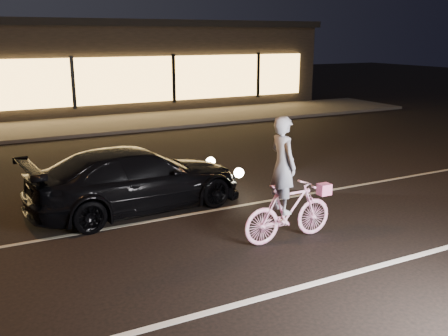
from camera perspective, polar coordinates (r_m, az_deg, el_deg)
ground at (r=8.59m, az=3.25°, el=-9.13°), size 90.00×90.00×0.00m
lane_stripe_near at (r=7.47m, az=9.23°, el=-13.17°), size 60.00×0.12×0.01m
lane_stripe_far at (r=10.23m, az=-2.45°, el=-5.06°), size 60.00×0.10×0.01m
sidewalk at (r=20.44m, az=-15.58°, el=4.67°), size 30.00×4.00×0.12m
storefront at (r=26.06m, az=-18.72°, el=11.16°), size 25.40×8.42×4.20m
cyclist at (r=8.69m, az=7.23°, el=-3.38°), size 1.76×0.61×2.22m
sedan at (r=10.40m, az=-9.88°, el=-1.22°), size 4.62×2.24×1.30m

